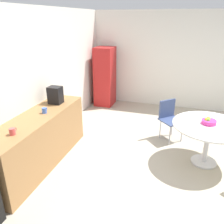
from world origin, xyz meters
TOP-DOWN VIEW (x-y plane):
  - ground_plane at (0.00, 0.00)m, footprint 6.00×6.00m
  - wall_back at (0.00, 3.00)m, footprint 6.00×0.10m
  - wall_side_right at (3.00, 0.00)m, footprint 0.10×6.00m
  - counter_block at (-0.66, 2.65)m, footprint 2.28×0.60m
  - locker_cabinet at (2.55, 2.55)m, footprint 0.60×0.50m
  - round_table at (0.21, -0.11)m, footprint 1.22×1.22m
  - chair_navy at (0.96, 0.59)m, footprint 0.59×0.59m
  - fruit_bowl at (0.23, -0.08)m, footprint 0.24×0.24m
  - mug_white at (-0.49, 2.58)m, footprint 0.13×0.08m
  - mug_green at (0.15, 2.68)m, footprint 0.13×0.08m
  - mug_red at (-1.30, 2.57)m, footprint 0.13×0.08m
  - coffee_maker at (-0.00, 2.65)m, footprint 0.20×0.24m

SIDE VIEW (x-z plane):
  - ground_plane at x=0.00m, z-range 0.00..0.00m
  - counter_block at x=-0.66m, z-range 0.00..0.90m
  - chair_navy at x=0.96m, z-range 0.11..0.94m
  - round_table at x=0.21m, z-range 0.25..1.00m
  - fruit_bowl at x=0.23m, z-range 0.73..0.84m
  - locker_cabinet at x=2.55m, z-range 0.00..1.65m
  - mug_white at x=-0.49m, z-range 0.90..1.00m
  - mug_green at x=0.15m, z-range 0.90..1.00m
  - mug_red at x=-1.30m, z-range 0.90..1.00m
  - coffee_maker at x=0.00m, z-range 0.90..1.22m
  - wall_back at x=0.00m, z-range 0.00..2.60m
  - wall_side_right at x=3.00m, z-range 0.00..2.60m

